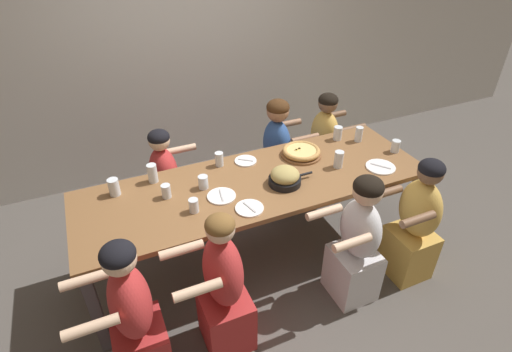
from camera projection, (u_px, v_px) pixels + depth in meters
name	position (u px, v px, depth m)	size (l,w,h in m)	color
ground_plane	(256.00, 255.00, 3.53)	(18.00, 18.00, 0.00)	#514C47
restaurant_back_panel	(185.00, 24.00, 3.96)	(10.00, 0.06, 3.20)	silver
dining_table	(256.00, 189.00, 3.13)	(2.74, 0.88, 0.80)	brown
pizza_board_main	(301.00, 152.00, 3.39)	(0.34, 0.34, 0.06)	brown
skillet_bowl	(285.00, 177.00, 3.03)	(0.36, 0.25, 0.14)	black
empty_plate_a	(246.00, 161.00, 3.33)	(0.18, 0.18, 0.02)	white
empty_plate_b	(249.00, 208.00, 2.80)	(0.20, 0.20, 0.02)	white
empty_plate_c	(380.00, 167.00, 3.25)	(0.24, 0.24, 0.02)	white
empty_plate_d	(221.00, 196.00, 2.92)	(0.21, 0.21, 0.02)	white
drinking_glass_a	(395.00, 147.00, 3.44)	(0.07, 0.07, 0.11)	silver
drinking_glass_b	(194.00, 206.00, 2.76)	(0.07, 0.07, 0.10)	silver
drinking_glass_c	(114.00, 188.00, 2.92)	(0.08, 0.08, 0.13)	silver
drinking_glass_d	(152.00, 173.00, 3.05)	(0.07, 0.07, 0.15)	silver
drinking_glass_e	(359.00, 134.00, 3.59)	(0.07, 0.07, 0.14)	silver
drinking_glass_f	(338.00, 134.00, 3.62)	(0.08, 0.08, 0.12)	silver
drinking_glass_g	(166.00, 192.00, 2.90)	(0.07, 0.07, 0.10)	silver
drinking_glass_h	(203.00, 182.00, 2.99)	(0.07, 0.07, 0.10)	silver
drinking_glass_i	(339.00, 160.00, 3.23)	(0.07, 0.07, 0.14)	silver
drinking_glass_j	(219.00, 160.00, 3.25)	(0.07, 0.07, 0.12)	silver
diner_near_right	(415.00, 226.00, 3.11)	(0.51, 0.40, 1.10)	gold
diner_near_midleft	(224.00, 290.00, 2.57)	(0.51, 0.40, 1.12)	#B22D2D
diner_far_midleft	(167.00, 188.00, 3.57)	(0.51, 0.40, 1.05)	#B22D2D
diner_far_midright	(277.00, 157.00, 3.91)	(0.51, 0.40, 1.13)	#2D5193
diner_near_left	(134.00, 320.00, 2.38)	(0.51, 0.40, 1.13)	#B22D2D
diner_far_right	(323.00, 148.00, 4.11)	(0.51, 0.40, 1.10)	gold
diner_near_midright	(357.00, 244.00, 2.92)	(0.51, 0.40, 1.10)	silver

